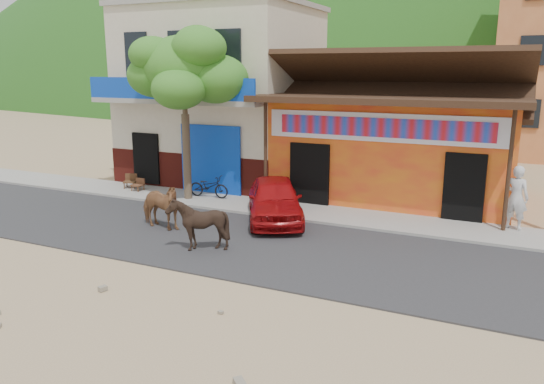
{
  "coord_description": "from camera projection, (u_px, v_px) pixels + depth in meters",
  "views": [
    {
      "loc": [
        5.95,
        -9.67,
        4.67
      ],
      "look_at": [
        0.03,
        3.0,
        1.4
      ],
      "focal_mm": 35.0,
      "sensor_mm": 36.0,
      "label": 1
    }
  ],
  "objects": [
    {
      "name": "ground",
      "position": [
        215.0,
        279.0,
        12.04
      ],
      "size": [
        120.0,
        120.0,
        0.0
      ],
      "primitive_type": "plane",
      "color": "#9E825B",
      "rests_on": "ground"
    },
    {
      "name": "road",
      "position": [
        263.0,
        246.0,
        14.24
      ],
      "size": [
        60.0,
        5.0,
        0.04
      ],
      "primitive_type": "cube",
      "color": "#28282B",
      "rests_on": "ground"
    },
    {
      "name": "sidewalk",
      "position": [
        310.0,
        213.0,
        17.32
      ],
      "size": [
        60.0,
        2.0,
        0.12
      ],
      "primitive_type": "cube",
      "color": "gray",
      "rests_on": "ground"
    },
    {
      "name": "dance_club",
      "position": [
        400.0,
        148.0,
        19.63
      ],
      "size": [
        8.0,
        6.0,
        3.6
      ],
      "primitive_type": "cube",
      "color": "orange",
      "rests_on": "ground"
    },
    {
      "name": "cafe_building",
      "position": [
        223.0,
        97.0,
        22.33
      ],
      "size": [
        7.0,
        6.0,
        7.0
      ],
      "primitive_type": "cube",
      "color": "beige",
      "rests_on": "ground"
    },
    {
      "name": "hillside",
      "position": [
        483.0,
        12.0,
        71.06
      ],
      "size": [
        100.0,
        40.0,
        24.0
      ],
      "primitive_type": "ellipsoid",
      "color": "#194C14",
      "rests_on": "ground"
    },
    {
      "name": "tree",
      "position": [
        185.0,
        114.0,
        18.34
      ],
      "size": [
        3.0,
        3.0,
        6.0
      ],
      "primitive_type": null,
      "color": "#2D721E",
      "rests_on": "sidewalk"
    },
    {
      "name": "cow_tan",
      "position": [
        159.0,
        206.0,
        15.55
      ],
      "size": [
        1.73,
        0.98,
        1.39
      ],
      "primitive_type": "imported",
      "rotation": [
        0.0,
        0.0,
        1.42
      ],
      "color": "#8F5D39",
      "rests_on": "road"
    },
    {
      "name": "cow_dark",
      "position": [
        198.0,
        224.0,
        13.71
      ],
      "size": [
        1.5,
        1.4,
        1.41
      ],
      "primitive_type": "imported",
      "rotation": [
        0.0,
        0.0,
        -1.8
      ],
      "color": "black",
      "rests_on": "road"
    },
    {
      "name": "red_car",
      "position": [
        275.0,
        199.0,
        16.41
      ],
      "size": [
        3.27,
        4.25,
        1.35
      ],
      "primitive_type": "imported",
      "rotation": [
        0.0,
        0.0,
        0.49
      ],
      "color": "#9E0B0D",
      "rests_on": "road"
    },
    {
      "name": "scooter",
      "position": [
        209.0,
        186.0,
        19.08
      ],
      "size": [
        1.55,
        0.62,
        0.8
      ],
      "primitive_type": "imported",
      "rotation": [
        0.0,
        0.0,
        1.63
      ],
      "color": "black",
      "rests_on": "sidewalk"
    },
    {
      "name": "pedestrian",
      "position": [
        516.0,
        197.0,
        15.21
      ],
      "size": [
        0.79,
        0.65,
        1.87
      ],
      "primitive_type": "imported",
      "rotation": [
        0.0,
        0.0,
        2.8
      ],
      "color": "silver",
      "rests_on": "sidewalk"
    },
    {
      "name": "cafe_chair_left",
      "position": [
        130.0,
        175.0,
        20.56
      ],
      "size": [
        0.62,
        0.62,
        1.0
      ],
      "primitive_type": null,
      "rotation": [
        0.0,
        0.0,
        0.44
      ],
      "color": "#452217",
      "rests_on": "sidewalk"
    },
    {
      "name": "cafe_chair_right",
      "position": [
        137.0,
        180.0,
        20.11
      ],
      "size": [
        0.43,
        0.43,
        0.86
      ],
      "primitive_type": null,
      "rotation": [
        0.0,
        0.0,
        -0.08
      ],
      "color": "#4E331A",
      "rests_on": "sidewalk"
    }
  ]
}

